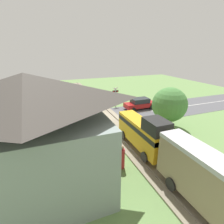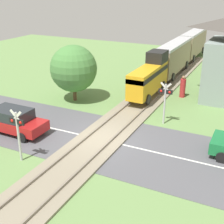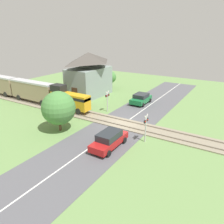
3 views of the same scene
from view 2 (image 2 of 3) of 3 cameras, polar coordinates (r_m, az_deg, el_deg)
The scene contains 9 objects.
ground_plane at distance 18.32m, azimuth -2.09°, elevation -5.10°, with size 60.00×60.00×0.00m, color #66894C.
road_surface at distance 18.32m, azimuth -2.09°, elevation -5.07°, with size 48.00×6.40×0.02m.
track_bed at distance 18.29m, azimuth -2.10°, elevation -4.91°, with size 2.80×48.00×0.24m.
train at distance 32.30m, azimuth 11.95°, elevation 10.29°, with size 1.58×22.39×3.18m.
car_near_crossing at distance 19.86m, azimuth -17.76°, elevation -1.43°, with size 4.33×1.84×1.52m.
crossing_signal_west_approach at distance 16.16m, azimuth -16.87°, elevation -2.93°, with size 0.90×0.18×2.80m.
crossing_signal_east_approach at distance 19.94m, azimuth 9.68°, elevation 2.64°, with size 0.90×0.18×2.80m.
pedestrian_by_station at distance 25.48m, azimuth 12.81°, elevation 4.41°, with size 0.43×0.43×1.76m.
tree_roadside_hedge at distance 23.83m, azimuth -7.04°, elevation 7.87°, with size 3.55×3.55×4.30m.
Camera 2 is at (7.76, -14.25, 8.51)m, focal length 50.00 mm.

